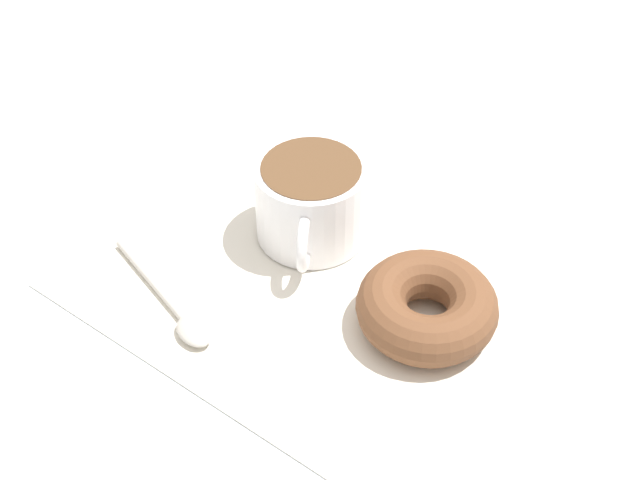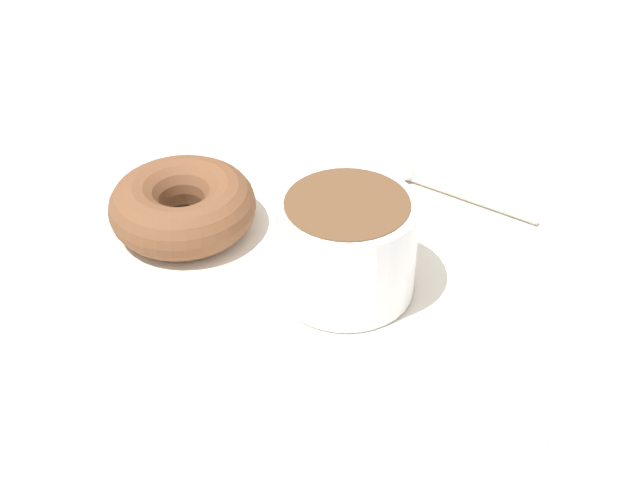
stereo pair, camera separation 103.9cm
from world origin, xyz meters
The scene contains 5 objects.
ground_plane centered at (0.00, 0.00, -1.00)cm, with size 120.00×120.00×2.00cm, color #B2BCC6.
napkin centered at (0.48, -1.14, 0.15)cm, with size 34.75×34.75×0.30cm, color white.
coffee_cup centered at (-1.70, -3.39, 4.05)cm, with size 11.84×9.59×7.21cm.
donut centered at (2.46, 9.88, 2.29)cm, with size 11.10×11.10×3.98cm, color brown.
spoon centered at (12.26, -6.83, 0.70)cm, with size 6.64×13.98×0.90cm.
Camera 1 is at (46.42, 27.66, 53.12)cm, focal length 50.00 mm.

